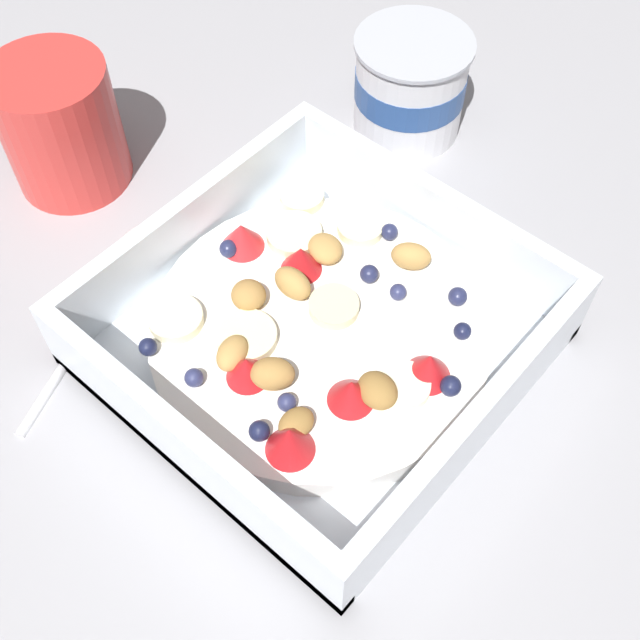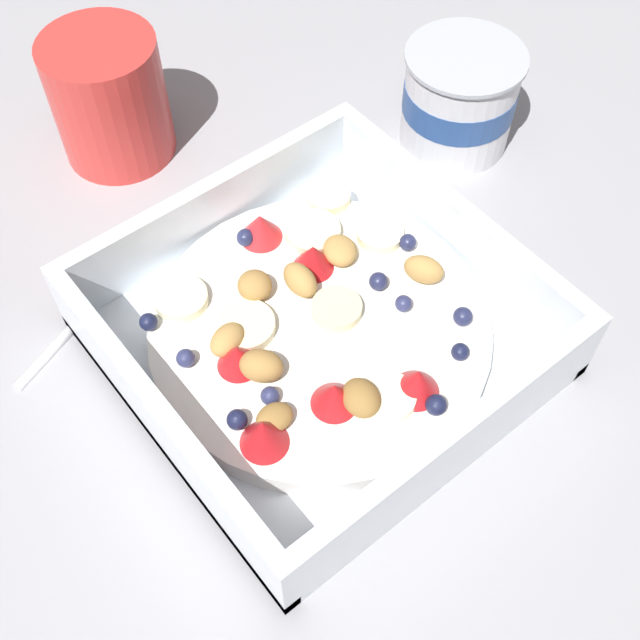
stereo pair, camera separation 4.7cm
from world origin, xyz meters
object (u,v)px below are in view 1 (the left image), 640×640
(fruit_bowl, at_px, (319,331))
(yogurt_cup, at_px, (410,85))
(spoon, at_px, (120,274))
(coffee_mug, at_px, (58,125))

(fruit_bowl, relative_size, yogurt_cup, 2.70)
(spoon, bearing_deg, fruit_bowl, 18.19)
(spoon, height_order, yogurt_cup, yogurt_cup)
(spoon, height_order, coffee_mug, coffee_mug)
(fruit_bowl, height_order, coffee_mug, coffee_mug)
(fruit_bowl, height_order, yogurt_cup, yogurt_cup)
(spoon, xyz_separation_m, coffee_mug, (-0.10, 0.04, 0.04))
(fruit_bowl, distance_m, spoon, 0.14)
(spoon, distance_m, yogurt_cup, 0.25)
(fruit_bowl, bearing_deg, yogurt_cup, 113.06)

